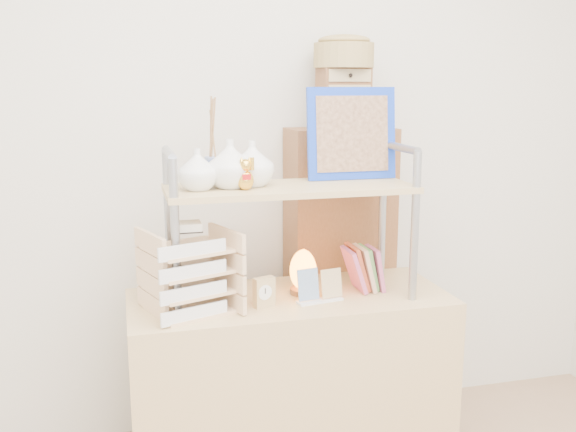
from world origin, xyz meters
The scene contains 10 objects.
room_shell centered at (0.00, 0.39, 1.69)m, with size 3.42×3.41×2.61m.
desk centered at (0.00, 1.20, 0.38)m, with size 1.20×0.50×0.75m, color tan.
cabinet centered at (0.32, 1.57, 0.68)m, with size 0.45×0.24×1.35m, color brown.
hutch centered at (-0.06, 1.21, 1.19)m, with size 0.90×0.34×0.77m.
letter_tray centered at (-0.38, 1.13, 0.88)m, with size 0.33×0.33×0.32m.
salt_lamp centered at (0.06, 1.22, 0.84)m, with size 0.11×0.11×0.17m.
desk_clock centered at (-0.12, 1.11, 0.80)m, with size 0.08×0.06×0.11m.
postcard_stand centered at (0.09, 1.12, 0.79)m, with size 0.18×0.08×0.13m.
drawer_chest centered at (0.32, 1.55, 1.48)m, with size 0.20×0.16×0.25m.
woven_basket centered at (0.32, 1.55, 1.65)m, with size 0.25×0.25×0.10m, color olive.
Camera 1 is at (-0.59, -1.03, 1.53)m, focal length 40.00 mm.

